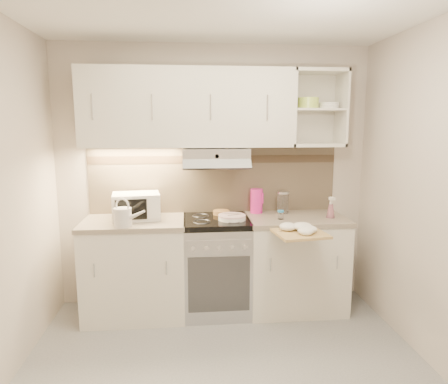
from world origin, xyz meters
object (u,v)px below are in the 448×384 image
(pink_pitcher, at_px, (257,201))
(watering_can, at_px, (124,216))
(spray_bottle, at_px, (331,209))
(cutting_board, at_px, (300,234))
(glass_jar, at_px, (283,202))
(electric_range, at_px, (216,265))
(microwave, at_px, (136,206))
(plate_stack, at_px, (232,217))

(pink_pitcher, bearing_deg, watering_can, -139.43)
(spray_bottle, height_order, cutting_board, spray_bottle)
(pink_pitcher, xyz_separation_m, glass_jar, (0.25, -0.04, -0.01))
(watering_can, xyz_separation_m, pink_pitcher, (1.21, 0.42, 0.03))
(electric_range, bearing_deg, glass_jar, 13.56)
(watering_can, height_order, cutting_board, watering_can)
(microwave, relative_size, spray_bottle, 2.17)
(watering_can, height_order, plate_stack, watering_can)
(plate_stack, relative_size, pink_pitcher, 1.05)
(watering_can, xyz_separation_m, plate_stack, (0.94, 0.16, -0.06))
(plate_stack, xyz_separation_m, glass_jar, (0.52, 0.23, 0.08))
(plate_stack, height_order, cutting_board, plate_stack)
(pink_pitcher, distance_m, spray_bottle, 0.70)
(electric_range, distance_m, cutting_board, 0.91)
(plate_stack, xyz_separation_m, spray_bottle, (0.92, -0.00, 0.06))
(electric_range, xyz_separation_m, microwave, (-0.73, 0.06, 0.57))
(plate_stack, relative_size, glass_jar, 1.17)
(spray_bottle, bearing_deg, glass_jar, 135.78)
(watering_can, bearing_deg, pink_pitcher, 41.26)
(cutting_board, bearing_deg, spray_bottle, 37.58)
(microwave, height_order, plate_stack, microwave)
(electric_range, xyz_separation_m, cutting_board, (0.65, -0.48, 0.42))
(glass_jar, bearing_deg, microwave, -176.01)
(pink_pitcher, relative_size, glass_jar, 1.11)
(watering_can, distance_m, plate_stack, 0.95)
(glass_jar, bearing_deg, watering_can, -165.31)
(microwave, bearing_deg, plate_stack, -15.96)
(plate_stack, xyz_separation_m, cutting_board, (0.52, -0.41, -0.05))
(pink_pitcher, xyz_separation_m, spray_bottle, (0.65, -0.27, -0.04))
(pink_pitcher, height_order, cutting_board, pink_pitcher)
(spray_bottle, bearing_deg, cutting_board, -148.73)
(microwave, distance_m, plate_stack, 0.88)
(spray_bottle, bearing_deg, pink_pitcher, 143.28)
(cutting_board, bearing_deg, glass_jar, 81.45)
(pink_pitcher, distance_m, glass_jar, 0.26)
(microwave, relative_size, pink_pitcher, 1.91)
(watering_can, bearing_deg, spray_bottle, 26.72)
(glass_jar, height_order, spray_bottle, glass_jar)
(electric_range, height_order, spray_bottle, spray_bottle)
(pink_pitcher, bearing_deg, glass_jar, 12.25)
(microwave, distance_m, watering_can, 0.30)
(electric_range, bearing_deg, spray_bottle, -3.75)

